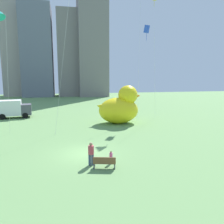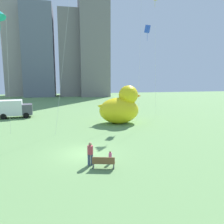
{
  "view_description": "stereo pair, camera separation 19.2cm",
  "coord_description": "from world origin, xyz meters",
  "views": [
    {
      "loc": [
        -1.46,
        -18.05,
        6.51
      ],
      "look_at": [
        3.28,
        4.08,
        2.87
      ],
      "focal_mm": 35.04,
      "sensor_mm": 36.0,
      "label": 1
    },
    {
      "loc": [
        -1.27,
        -18.09,
        6.51
      ],
      "look_at": [
        3.28,
        4.08,
        2.87
      ],
      "focal_mm": 35.04,
      "sensor_mm": 36.0,
      "label": 2
    }
  ],
  "objects": [
    {
      "name": "person_adult",
      "position": [
        0.27,
        -2.58,
        0.96
      ],
      "size": [
        0.43,
        0.43,
        1.74
      ],
      "color": "#38476B",
      "rests_on": "ground"
    },
    {
      "name": "box_truck",
      "position": [
        -9.8,
        19.01,
        1.43
      ],
      "size": [
        5.65,
        2.97,
        2.85
      ],
      "color": "white",
      "rests_on": "ground"
    },
    {
      "name": "ground_plane",
      "position": [
        0.0,
        0.0,
        0.0
      ],
      "size": [
        140.0,
        140.0,
        0.0
      ],
      "primitive_type": "plane",
      "color": "#699556"
    },
    {
      "name": "kite_blue",
      "position": [
        10.76,
        14.17,
        13.46
      ],
      "size": [
        2.46,
        2.51,
        14.19
      ],
      "color": "silver",
      "rests_on": "ground"
    },
    {
      "name": "giant_inflatable_duck",
      "position": [
        6.05,
        11.52,
        2.28
      ],
      "size": [
        6.45,
        4.14,
        5.35
      ],
      "color": "yellow",
      "rests_on": "ground"
    },
    {
      "name": "person_child",
      "position": [
        1.77,
        -2.61,
        0.54
      ],
      "size": [
        0.24,
        0.24,
        0.98
      ],
      "color": "silver",
      "rests_on": "ground"
    },
    {
      "name": "city_skyline",
      "position": [
        -7.13,
        59.93,
        17.23
      ],
      "size": [
        56.27,
        14.87,
        40.01
      ],
      "color": "gray",
      "rests_on": "ground"
    },
    {
      "name": "park_bench",
      "position": [
        1.12,
        -3.44,
        0.47
      ],
      "size": [
        1.69,
        0.84,
        0.9
      ],
      "color": "brown",
      "rests_on": "ground"
    }
  ]
}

